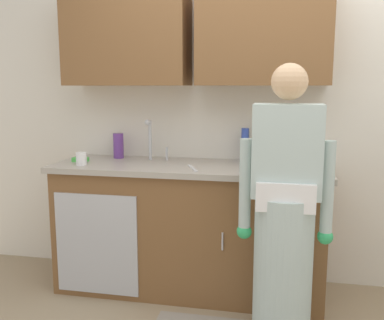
{
  "coord_description": "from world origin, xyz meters",
  "views": [
    {
      "loc": [
        0.08,
        -2.32,
        1.5
      ],
      "look_at": [
        -0.5,
        0.55,
        1.0
      ],
      "focal_mm": 40.91,
      "sensor_mm": 36.0,
      "label": 1
    }
  ],
  "objects_px": {
    "bottle_water_short": "(264,145)",
    "sponge": "(80,159)",
    "sink": "(150,165)",
    "person_at_sink": "(284,228)",
    "bottle_water_tall": "(118,146)",
    "bottle_cleaner_spray": "(245,145)",
    "knife_on_counter": "(193,168)",
    "cup_by_sink": "(81,159)"
  },
  "relations": [
    {
      "from": "bottle_water_short",
      "to": "sponge",
      "type": "bearing_deg",
      "value": -169.66
    },
    {
      "from": "sponge",
      "to": "sink",
      "type": "bearing_deg",
      "value": 4.4
    },
    {
      "from": "person_at_sink",
      "to": "bottle_water_tall",
      "type": "height_order",
      "value": "person_at_sink"
    },
    {
      "from": "bottle_water_short",
      "to": "person_at_sink",
      "type": "bearing_deg",
      "value": -78.55
    },
    {
      "from": "bottle_water_tall",
      "to": "bottle_cleaner_spray",
      "type": "bearing_deg",
      "value": 2.3
    },
    {
      "from": "sink",
      "to": "bottle_water_short",
      "type": "xyz_separation_m",
      "value": [
        0.82,
        0.2,
        0.14
      ]
    },
    {
      "from": "bottle_cleaner_spray",
      "to": "bottle_water_tall",
      "type": "distance_m",
      "value": 0.98
    },
    {
      "from": "person_at_sink",
      "to": "bottle_water_short",
      "type": "bearing_deg",
      "value": 101.45
    },
    {
      "from": "bottle_cleaner_spray",
      "to": "bottle_water_tall",
      "type": "xyz_separation_m",
      "value": [
        -0.98,
        -0.04,
        -0.03
      ]
    },
    {
      "from": "person_at_sink",
      "to": "bottle_cleaner_spray",
      "type": "relative_size",
      "value": 6.5
    },
    {
      "from": "bottle_cleaner_spray",
      "to": "sponge",
      "type": "height_order",
      "value": "bottle_cleaner_spray"
    },
    {
      "from": "bottle_cleaner_spray",
      "to": "knife_on_counter",
      "type": "distance_m",
      "value": 0.5
    },
    {
      "from": "cup_by_sink",
      "to": "knife_on_counter",
      "type": "xyz_separation_m",
      "value": [
        0.8,
        0.03,
        -0.04
      ]
    },
    {
      "from": "cup_by_sink",
      "to": "sponge",
      "type": "height_order",
      "value": "cup_by_sink"
    },
    {
      "from": "bottle_water_tall",
      "to": "cup_by_sink",
      "type": "relative_size",
      "value": 2.11
    },
    {
      "from": "bottle_cleaner_spray",
      "to": "bottle_water_tall",
      "type": "height_order",
      "value": "bottle_cleaner_spray"
    },
    {
      "from": "bottle_water_short",
      "to": "sponge",
      "type": "height_order",
      "value": "bottle_water_short"
    },
    {
      "from": "sponge",
      "to": "bottle_water_tall",
      "type": "bearing_deg",
      "value": 43.03
    },
    {
      "from": "bottle_cleaner_spray",
      "to": "sponge",
      "type": "xyz_separation_m",
      "value": [
        -1.2,
        -0.25,
        -0.11
      ]
    },
    {
      "from": "person_at_sink",
      "to": "bottle_water_short",
      "type": "distance_m",
      "value": 0.87
    },
    {
      "from": "sink",
      "to": "bottle_water_short",
      "type": "relative_size",
      "value": 2.01
    },
    {
      "from": "person_at_sink",
      "to": "sponge",
      "type": "bearing_deg",
      "value": 160.79
    },
    {
      "from": "bottle_water_short",
      "to": "cup_by_sink",
      "type": "relative_size",
      "value": 2.72
    },
    {
      "from": "cup_by_sink",
      "to": "bottle_cleaner_spray",
      "type": "bearing_deg",
      "value": 18.97
    },
    {
      "from": "bottle_water_short",
      "to": "knife_on_counter",
      "type": "relative_size",
      "value": 1.04
    },
    {
      "from": "knife_on_counter",
      "to": "bottle_water_short",
      "type": "bearing_deg",
      "value": 104.28
    },
    {
      "from": "bottle_water_tall",
      "to": "cup_by_sink",
      "type": "xyz_separation_m",
      "value": [
        -0.15,
        -0.35,
        -0.05
      ]
    },
    {
      "from": "cup_by_sink",
      "to": "sponge",
      "type": "relative_size",
      "value": 0.83
    },
    {
      "from": "bottle_water_tall",
      "to": "bottle_water_short",
      "type": "relative_size",
      "value": 0.78
    },
    {
      "from": "knife_on_counter",
      "to": "sponge",
      "type": "bearing_deg",
      "value": -119.96
    },
    {
      "from": "bottle_cleaner_spray",
      "to": "cup_by_sink",
      "type": "bearing_deg",
      "value": -161.03
    },
    {
      "from": "bottle_cleaner_spray",
      "to": "person_at_sink",
      "type": "bearing_deg",
      "value": -69.0
    },
    {
      "from": "bottle_water_tall",
      "to": "cup_by_sink",
      "type": "distance_m",
      "value": 0.38
    },
    {
      "from": "cup_by_sink",
      "to": "sink",
      "type": "bearing_deg",
      "value": 21.8
    },
    {
      "from": "bottle_water_short",
      "to": "knife_on_counter",
      "type": "distance_m",
      "value": 0.6
    },
    {
      "from": "bottle_water_short",
      "to": "cup_by_sink",
      "type": "bearing_deg",
      "value": -163.1
    },
    {
      "from": "bottle_cleaner_spray",
      "to": "bottle_water_tall",
      "type": "bearing_deg",
      "value": -177.7
    },
    {
      "from": "sink",
      "to": "cup_by_sink",
      "type": "height_order",
      "value": "sink"
    },
    {
      "from": "bottle_cleaner_spray",
      "to": "knife_on_counter",
      "type": "relative_size",
      "value": 1.04
    },
    {
      "from": "bottle_water_tall",
      "to": "knife_on_counter",
      "type": "xyz_separation_m",
      "value": [
        0.65,
        -0.32,
        -0.09
      ]
    },
    {
      "from": "knife_on_counter",
      "to": "bottle_water_tall",
      "type": "bearing_deg",
      "value": -138.72
    },
    {
      "from": "bottle_water_tall",
      "to": "cup_by_sink",
      "type": "height_order",
      "value": "bottle_water_tall"
    }
  ]
}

